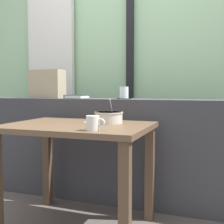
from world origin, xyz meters
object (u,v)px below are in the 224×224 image
(coaster_square, at_px, (124,99))
(soup_bowl, at_px, (109,118))
(ceramic_mug, at_px, (93,123))
(breakfast_table, at_px, (78,142))
(juice_glass, at_px, (124,93))
(closed_book, at_px, (77,97))
(fork_utensil, at_px, (89,121))
(throw_pillow, at_px, (47,84))

(coaster_square, relative_size, soup_bowl, 0.50)
(ceramic_mug, bearing_deg, breakfast_table, 132.14)
(juice_glass, distance_m, ceramic_mug, 0.83)
(closed_book, height_order, fork_utensil, closed_book)
(coaster_square, relative_size, fork_utensil, 0.59)
(throw_pillow, bearing_deg, coaster_square, -3.00)
(closed_book, distance_m, ceramic_mug, 0.98)
(closed_book, bearing_deg, juice_glass, -1.46)
(breakfast_table, xyz_separation_m, closed_book, (-0.30, 0.58, 0.29))
(closed_book, relative_size, ceramic_mug, 1.77)
(breakfast_table, relative_size, closed_book, 4.79)
(juice_glass, xyz_separation_m, throw_pillow, (-0.76, 0.04, 0.08))
(closed_book, distance_m, throw_pillow, 0.34)
(closed_book, distance_m, soup_bowl, 0.66)
(breakfast_table, height_order, coaster_square, coaster_square)
(breakfast_table, distance_m, coaster_square, 0.65)
(fork_utensil, bearing_deg, juice_glass, 71.00)
(coaster_square, height_order, throw_pillow, throw_pillow)
(coaster_square, relative_size, juice_glass, 1.03)
(coaster_square, bearing_deg, soup_bowl, -86.27)
(breakfast_table, distance_m, juice_glass, 0.67)
(fork_utensil, bearing_deg, closed_book, 128.50)
(throw_pillow, height_order, soup_bowl, throw_pillow)
(throw_pillow, bearing_deg, closed_book, -5.15)
(juice_glass, xyz_separation_m, ceramic_mug, (0.08, -0.81, -0.16))
(throw_pillow, bearing_deg, fork_utensil, -34.54)
(soup_bowl, height_order, ceramic_mug, soup_bowl)
(breakfast_table, relative_size, soup_bowl, 4.84)
(juice_glass, height_order, fork_utensil, juice_glass)
(coaster_square, height_order, closed_book, closed_book)
(breakfast_table, bearing_deg, coaster_square, 75.35)
(coaster_square, bearing_deg, ceramic_mug, -84.65)
(soup_bowl, distance_m, ceramic_mug, 0.38)
(closed_book, relative_size, fork_utensil, 1.18)
(breakfast_table, distance_m, fork_utensil, 0.22)
(closed_book, xyz_separation_m, ceramic_mug, (0.52, -0.82, -0.13))
(coaster_square, bearing_deg, fork_utensil, -110.26)
(closed_book, height_order, ceramic_mug, closed_book)
(fork_utensil, bearing_deg, throw_pillow, 146.72)
(coaster_square, distance_m, closed_book, 0.44)
(closed_book, xyz_separation_m, soup_bowl, (0.47, -0.44, -0.13))
(breakfast_table, relative_size, throw_pillow, 3.00)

